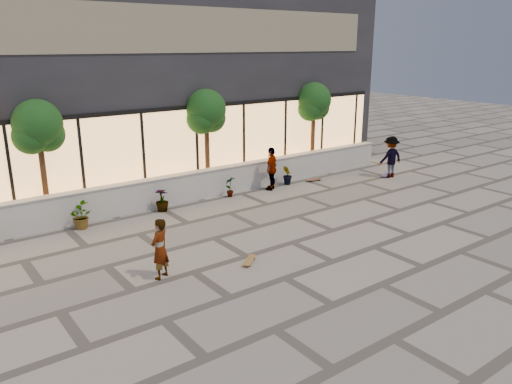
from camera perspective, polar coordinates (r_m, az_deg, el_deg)
ground at (r=12.41m, az=3.38°, el=-9.80°), size 80.00×80.00×0.00m
planter_wall at (r=17.78m, az=-11.22°, el=-0.03°), size 22.00×0.42×1.04m
retail_building at (r=22.20m, az=-18.12°, el=12.52°), size 24.00×9.17×8.50m
shrub_c at (r=16.35m, az=-19.52°, el=-2.61°), size 0.68×0.77×0.81m
shrub_d at (r=17.30m, az=-10.70°, el=-0.88°), size 0.64×0.64×0.81m
shrub_e at (r=18.62m, az=-2.97°, el=0.65°), size 0.46×0.35×0.81m
shrub_f at (r=20.25m, az=3.63°, el=1.94°), size 0.55×0.57×0.81m
tree_midwest at (r=16.78m, az=-23.64°, el=6.55°), size 1.60×1.50×3.92m
tree_mideast at (r=19.03m, az=-5.72°, el=8.87°), size 1.60×1.50×3.92m
tree_east at (r=22.34m, az=6.63°, el=9.98°), size 1.60×1.50×3.92m
skater_center at (r=12.32m, az=-10.92°, el=-6.39°), size 0.66×0.59×1.53m
skater_right_near at (r=19.44m, az=1.79°, el=2.69°), size 1.05×0.90×1.69m
skater_right_far at (r=22.04m, az=15.13°, el=3.87°), size 1.22×0.81×1.76m
skateboard_center at (r=13.17m, az=-0.76°, el=-7.80°), size 0.68×0.60×0.09m
skateboard_right_near at (r=20.97m, az=6.69°, el=1.43°), size 0.73×0.35×0.09m
skateboard_right_far at (r=22.31m, az=14.68°, el=1.94°), size 0.83×0.47×0.10m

